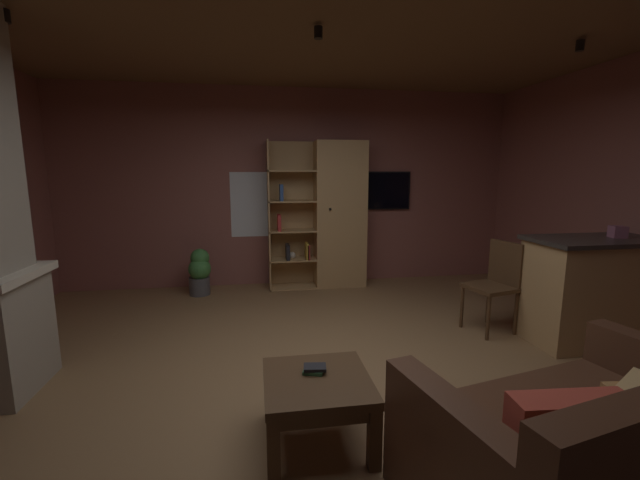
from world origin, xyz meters
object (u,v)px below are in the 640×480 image
object	(u,v)px
bookshelf_cabinet	(333,216)
tissue_box	(618,232)
table_book_0	(313,371)
potted_floor_plant	(200,271)
dining_chair	(496,280)
kitchen_bar_counter	(606,290)
leather_couch	(589,454)
coffee_table	(317,391)
wall_mounted_tv	(377,191)
table_book_1	(315,367)

from	to	relation	value
bookshelf_cabinet	tissue_box	size ratio (longest dim) A/B	16.98
tissue_box	table_book_0	xyz separation A→B (m)	(-3.01, -0.97, -0.64)
potted_floor_plant	bookshelf_cabinet	bearing A→B (deg)	5.57
table_book_0	potted_floor_plant	xyz separation A→B (m)	(-1.08, 3.11, -0.10)
table_book_0	dining_chair	size ratio (longest dim) A/B	0.13
kitchen_bar_counter	dining_chair	bearing A→B (deg)	154.61
leather_couch	tissue_box	bearing A→B (deg)	43.86
coffee_table	dining_chair	size ratio (longest dim) A/B	0.68
coffee_table	potted_floor_plant	xyz separation A→B (m)	(-1.09, 3.17, -0.01)
leather_couch	wall_mounted_tv	world-z (taller)	wall_mounted_tv
tissue_box	dining_chair	distance (m)	1.14
dining_chair	table_book_1	bearing A→B (deg)	-146.33
dining_chair	wall_mounted_tv	bearing A→B (deg)	106.53
bookshelf_cabinet	coffee_table	distance (m)	3.50
tissue_box	table_book_1	bearing A→B (deg)	-162.13
dining_chair	bookshelf_cabinet	bearing A→B (deg)	124.95
potted_floor_plant	wall_mounted_tv	size ratio (longest dim) A/B	0.63
coffee_table	table_book_1	xyz separation A→B (m)	(-0.00, 0.07, 0.12)
kitchen_bar_counter	dining_chair	distance (m)	0.97
tissue_box	leather_couch	bearing A→B (deg)	-136.14
table_book_0	leather_couch	bearing A→B (deg)	-32.30
wall_mounted_tv	table_book_0	bearing A→B (deg)	-112.62
potted_floor_plant	leather_couch	bearing A→B (deg)	-59.45
coffee_table	wall_mounted_tv	xyz separation A→B (m)	(1.44, 3.56, 1.02)
coffee_table	wall_mounted_tv	size ratio (longest dim) A/B	0.64
table_book_0	dining_chair	world-z (taller)	dining_chair
kitchen_bar_counter	tissue_box	bearing A→B (deg)	-0.70
table_book_0	wall_mounted_tv	xyz separation A→B (m)	(1.46, 3.50, 0.92)
table_book_1	potted_floor_plant	size ratio (longest dim) A/B	0.22
tissue_box	table_book_0	world-z (taller)	tissue_box
kitchen_bar_counter	leather_couch	xyz separation A→B (m)	(-1.75, -1.73, -0.21)
coffee_table	dining_chair	bearing A→B (deg)	35.01
dining_chair	potted_floor_plant	xyz separation A→B (m)	(-3.16, 1.72, -0.21)
tissue_box	wall_mounted_tv	size ratio (longest dim) A/B	0.12
bookshelf_cabinet	table_book_1	size ratio (longest dim) A/B	15.00
leather_couch	coffee_table	distance (m)	1.38
bookshelf_cabinet	kitchen_bar_counter	xyz separation A→B (m)	(2.20, -2.32, -0.50)
bookshelf_cabinet	kitchen_bar_counter	size ratio (longest dim) A/B	1.37
tissue_box	leather_couch	xyz separation A→B (m)	(-1.80, -1.73, -0.77)
dining_chair	table_book_0	bearing A→B (deg)	-146.41
table_book_0	table_book_1	bearing A→B (deg)	17.45
bookshelf_cabinet	table_book_0	size ratio (longest dim) A/B	17.25
leather_couch	dining_chair	distance (m)	2.33
potted_floor_plant	table_book_0	bearing A→B (deg)	-70.86
bookshelf_cabinet	leather_couch	bearing A→B (deg)	-83.65
kitchen_bar_counter	tissue_box	distance (m)	0.56
bookshelf_cabinet	potted_floor_plant	world-z (taller)	bookshelf_cabinet
table_book_0	tissue_box	bearing A→B (deg)	17.87
tissue_box	dining_chair	bearing A→B (deg)	155.81
tissue_box	table_book_1	xyz separation A→B (m)	(-3.00, -0.97, -0.62)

